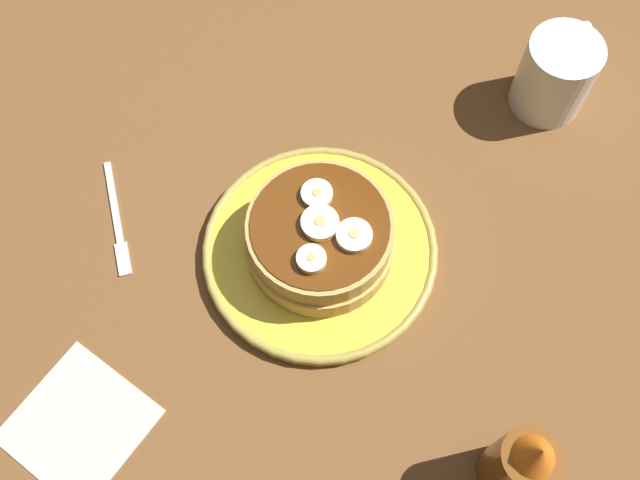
{
  "coord_description": "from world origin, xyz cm",
  "views": [
    {
      "loc": [
        -23.25,
        -15.94,
        66.73
      ],
      "look_at": [
        0.0,
        0.0,
        3.31
      ],
      "focal_mm": 41.21,
      "sensor_mm": 36.0,
      "label": 1
    }
  ],
  "objects_px": {
    "plate": "(320,250)",
    "napkin": "(79,424)",
    "pancake_stack": "(320,235)",
    "fork": "(117,224)",
    "banana_slice_0": "(320,225)",
    "banana_slice_1": "(311,259)",
    "banana_slice_2": "(317,194)",
    "syrup_bottle": "(519,464)",
    "coffee_mug": "(557,72)",
    "banana_slice_3": "(354,236)"
  },
  "relations": [
    {
      "from": "plate",
      "to": "napkin",
      "type": "distance_m",
      "value": 0.27
    },
    {
      "from": "pancake_stack",
      "to": "fork",
      "type": "height_order",
      "value": "pancake_stack"
    },
    {
      "from": "plate",
      "to": "napkin",
      "type": "relative_size",
      "value": 2.09
    },
    {
      "from": "plate",
      "to": "banana_slice_0",
      "type": "xyz_separation_m",
      "value": [
        -0.0,
        -0.0,
        0.06
      ]
    },
    {
      "from": "banana_slice_1",
      "to": "banana_slice_0",
      "type": "bearing_deg",
      "value": 21.73
    },
    {
      "from": "pancake_stack",
      "to": "banana_slice_2",
      "type": "xyz_separation_m",
      "value": [
        0.02,
        0.02,
        0.03
      ]
    },
    {
      "from": "fork",
      "to": "syrup_bottle",
      "type": "xyz_separation_m",
      "value": [
        0.01,
        -0.43,
        0.05
      ]
    },
    {
      "from": "banana_slice_1",
      "to": "coffee_mug",
      "type": "bearing_deg",
      "value": -14.57
    },
    {
      "from": "pancake_stack",
      "to": "napkin",
      "type": "bearing_deg",
      "value": 162.49
    },
    {
      "from": "plate",
      "to": "syrup_bottle",
      "type": "xyz_separation_m",
      "value": [
        -0.08,
        -0.25,
        0.05
      ]
    },
    {
      "from": "banana_slice_2",
      "to": "banana_slice_0",
      "type": "bearing_deg",
      "value": -140.26
    },
    {
      "from": "pancake_stack",
      "to": "coffee_mug",
      "type": "bearing_deg",
      "value": -19.02
    },
    {
      "from": "napkin",
      "to": "fork",
      "type": "height_order",
      "value": "fork"
    },
    {
      "from": "plate",
      "to": "banana_slice_1",
      "type": "distance_m",
      "value": 0.07
    },
    {
      "from": "banana_slice_1",
      "to": "banana_slice_2",
      "type": "height_order",
      "value": "banana_slice_1"
    },
    {
      "from": "napkin",
      "to": "banana_slice_0",
      "type": "bearing_deg",
      "value": -18.23
    },
    {
      "from": "pancake_stack",
      "to": "banana_slice_1",
      "type": "height_order",
      "value": "banana_slice_1"
    },
    {
      "from": "fork",
      "to": "banana_slice_1",
      "type": "bearing_deg",
      "value": -74.44
    },
    {
      "from": "pancake_stack",
      "to": "banana_slice_3",
      "type": "bearing_deg",
      "value": -81.58
    },
    {
      "from": "napkin",
      "to": "fork",
      "type": "relative_size",
      "value": 1.05
    },
    {
      "from": "fork",
      "to": "syrup_bottle",
      "type": "bearing_deg",
      "value": -88.85
    },
    {
      "from": "banana_slice_0",
      "to": "coffee_mug",
      "type": "relative_size",
      "value": 0.32
    },
    {
      "from": "banana_slice_1",
      "to": "napkin",
      "type": "relative_size",
      "value": 0.24
    },
    {
      "from": "plate",
      "to": "syrup_bottle",
      "type": "relative_size",
      "value": 1.81
    },
    {
      "from": "coffee_mug",
      "to": "napkin",
      "type": "bearing_deg",
      "value": 161.69
    },
    {
      "from": "banana_slice_1",
      "to": "banana_slice_3",
      "type": "height_order",
      "value": "banana_slice_1"
    },
    {
      "from": "banana_slice_0",
      "to": "syrup_bottle",
      "type": "height_order",
      "value": "syrup_bottle"
    },
    {
      "from": "pancake_stack",
      "to": "banana_slice_0",
      "type": "height_order",
      "value": "banana_slice_0"
    },
    {
      "from": "fork",
      "to": "banana_slice_3",
      "type": "bearing_deg",
      "value": -66.15
    },
    {
      "from": "banana_slice_1",
      "to": "syrup_bottle",
      "type": "xyz_separation_m",
      "value": [
        -0.05,
        -0.24,
        -0.01
      ]
    },
    {
      "from": "banana_slice_3",
      "to": "fork",
      "type": "height_order",
      "value": "banana_slice_3"
    },
    {
      "from": "banana_slice_0",
      "to": "syrup_bottle",
      "type": "bearing_deg",
      "value": -107.65
    },
    {
      "from": "banana_slice_2",
      "to": "fork",
      "type": "xyz_separation_m",
      "value": [
        -0.11,
        0.17,
        -0.07
      ]
    },
    {
      "from": "banana_slice_3",
      "to": "napkin",
      "type": "xyz_separation_m",
      "value": [
        -0.27,
        0.12,
        -0.07
      ]
    },
    {
      "from": "plate",
      "to": "banana_slice_3",
      "type": "height_order",
      "value": "banana_slice_3"
    },
    {
      "from": "banana_slice_0",
      "to": "syrup_bottle",
      "type": "relative_size",
      "value": 0.28
    },
    {
      "from": "banana_slice_1",
      "to": "syrup_bottle",
      "type": "distance_m",
      "value": 0.24
    },
    {
      "from": "banana_slice_2",
      "to": "pancake_stack",
      "type": "bearing_deg",
      "value": -139.29
    },
    {
      "from": "napkin",
      "to": "syrup_bottle",
      "type": "bearing_deg",
      "value": -61.75
    },
    {
      "from": "syrup_bottle",
      "to": "banana_slice_1",
      "type": "bearing_deg",
      "value": 78.73
    },
    {
      "from": "plate",
      "to": "banana_slice_0",
      "type": "height_order",
      "value": "banana_slice_0"
    },
    {
      "from": "banana_slice_1",
      "to": "napkin",
      "type": "xyz_separation_m",
      "value": [
        -0.23,
        0.1,
        -0.07
      ]
    },
    {
      "from": "pancake_stack",
      "to": "banana_slice_1",
      "type": "distance_m",
      "value": 0.05
    },
    {
      "from": "banana_slice_1",
      "to": "banana_slice_3",
      "type": "distance_m",
      "value": 0.04
    },
    {
      "from": "banana_slice_3",
      "to": "syrup_bottle",
      "type": "xyz_separation_m",
      "value": [
        -0.09,
        -0.22,
        -0.01
      ]
    },
    {
      "from": "plate",
      "to": "banana_slice_1",
      "type": "height_order",
      "value": "banana_slice_1"
    },
    {
      "from": "banana_slice_0",
      "to": "banana_slice_3",
      "type": "bearing_deg",
      "value": -74.45
    },
    {
      "from": "pancake_stack",
      "to": "syrup_bottle",
      "type": "relative_size",
      "value": 1.14
    },
    {
      "from": "banana_slice_3",
      "to": "syrup_bottle",
      "type": "distance_m",
      "value": 0.23
    },
    {
      "from": "pancake_stack",
      "to": "napkin",
      "type": "distance_m",
      "value": 0.28
    }
  ]
}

